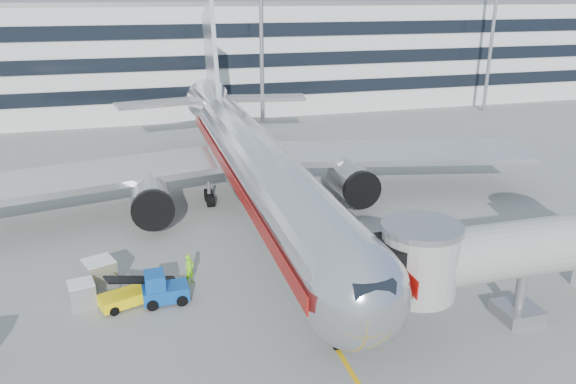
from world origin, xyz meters
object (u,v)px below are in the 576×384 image
object	(u,v)px
baggage_tug	(162,289)
belt_loader	(135,294)
ramp_worker	(190,269)
cargo_container_right	(100,274)
main_jet	(251,160)
cargo_container_front	(82,294)

from	to	relation	value
baggage_tug	belt_loader	bearing A→B (deg)	165.31
baggage_tug	ramp_worker	world-z (taller)	baggage_tug
ramp_worker	cargo_container_right	bearing A→B (deg)	126.73
cargo_container_right	main_jet	bearing A→B (deg)	40.98
belt_loader	cargo_container_front	distance (m)	2.88
belt_loader	cargo_container_right	world-z (taller)	belt_loader
cargo_container_right	cargo_container_front	world-z (taller)	cargo_container_right
ramp_worker	baggage_tug	bearing A→B (deg)	-176.11
cargo_container_front	ramp_worker	world-z (taller)	ramp_worker
belt_loader	cargo_container_front	bearing A→B (deg)	171.79
baggage_tug	ramp_worker	xyz separation A→B (m)	(1.76, 1.86, 0.11)
main_jet	cargo_container_right	bearing A→B (deg)	-139.02
main_jet	belt_loader	xyz separation A→B (m)	(-9.60, -12.45, -3.67)
cargo_container_right	ramp_worker	size ratio (longest dim) A/B	1.13
belt_loader	ramp_worker	size ratio (longest dim) A/B	2.23
baggage_tug	ramp_worker	bearing A→B (deg)	46.59
belt_loader	cargo_container_right	bearing A→B (deg)	128.63
belt_loader	baggage_tug	distance (m)	1.63
main_jet	cargo_container_right	xyz separation A→B (m)	(-11.54, -10.03, -3.34)
main_jet	baggage_tug	distance (m)	15.55
baggage_tug	cargo_container_right	world-z (taller)	baggage_tug
main_jet	baggage_tug	bearing A→B (deg)	-122.06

